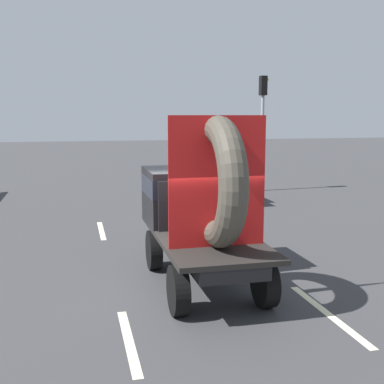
# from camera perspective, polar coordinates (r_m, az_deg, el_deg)

# --- Properties ---
(ground_plane) EXTENTS (120.00, 120.00, 0.00)m
(ground_plane) POSITION_cam_1_polar(r_m,az_deg,el_deg) (10.93, -0.34, -10.72)
(ground_plane) COLOR #38383A
(flatbed_truck) EXTENTS (2.02, 4.62, 3.66)m
(flatbed_truck) POSITION_cam_1_polar(r_m,az_deg,el_deg) (10.88, 0.80, -1.38)
(flatbed_truck) COLOR black
(flatbed_truck) RESTS_ON ground_plane
(distant_sedan) EXTENTS (1.65, 3.85, 1.25)m
(distant_sedan) POSITION_cam_1_polar(r_m,az_deg,el_deg) (21.38, 4.03, 0.84)
(distant_sedan) COLOR black
(distant_sedan) RESTS_ON ground_plane
(traffic_light) EXTENTS (0.42, 0.36, 5.46)m
(traffic_light) POSITION_cam_1_polar(r_m,az_deg,el_deg) (24.07, 8.12, 8.63)
(traffic_light) COLOR gray
(traffic_light) RESTS_ON ground_plane
(lane_dash_left_near) EXTENTS (0.16, 2.46, 0.01)m
(lane_dash_left_near) POSITION_cam_1_polar(r_m,az_deg,el_deg) (8.54, -7.27, -16.60)
(lane_dash_left_near) COLOR beige
(lane_dash_left_near) RESTS_ON ground_plane
(lane_dash_left_far) EXTENTS (0.16, 2.52, 0.01)m
(lane_dash_left_far) POSITION_cam_1_polar(r_m,az_deg,el_deg) (16.13, -10.37, -4.37)
(lane_dash_left_far) COLOR beige
(lane_dash_left_far) RESTS_ON ground_plane
(lane_dash_right_near) EXTENTS (0.16, 2.96, 0.01)m
(lane_dash_right_near) POSITION_cam_1_polar(r_m,az_deg,el_deg) (9.82, 15.37, -13.35)
(lane_dash_right_near) COLOR beige
(lane_dash_right_near) RESTS_ON ground_plane
(lane_dash_right_far) EXTENTS (0.16, 2.37, 0.01)m
(lane_dash_right_far) POSITION_cam_1_polar(r_m,az_deg,el_deg) (17.34, 1.93, -3.30)
(lane_dash_right_far) COLOR beige
(lane_dash_right_far) RESTS_ON ground_plane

